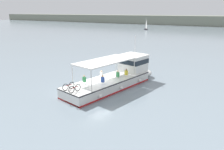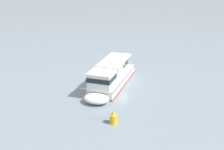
% 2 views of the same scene
% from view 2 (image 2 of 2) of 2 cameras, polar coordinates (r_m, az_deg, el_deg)
% --- Properties ---
extents(ground_plane, '(400.00, 400.00, 0.00)m').
position_cam_2_polar(ground_plane, '(35.62, 1.47, -1.13)').
color(ground_plane, gray).
extents(ferry_main, '(4.94, 13.03, 5.32)m').
position_cam_2_polar(ferry_main, '(32.67, -0.56, -1.21)').
color(ferry_main, white).
rests_on(ferry_main, ground).
extents(channel_buoy, '(0.70, 0.70, 1.40)m').
position_cam_2_polar(channel_buoy, '(24.97, 0.28, -9.44)').
color(channel_buoy, gold).
rests_on(channel_buoy, ground).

